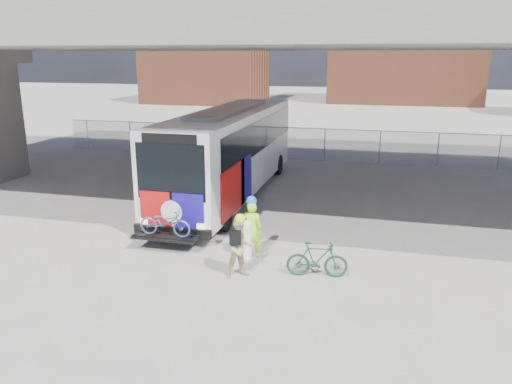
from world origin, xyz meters
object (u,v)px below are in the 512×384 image
(bus, at_px, (230,146))
(cyclist_tan, at_px, (240,247))
(bollard, at_px, (247,238))
(bike_parked, at_px, (317,259))
(cyclist_hivis, at_px, (252,228))

(bus, bearing_deg, cyclist_tan, -70.83)
(bollard, bearing_deg, cyclist_tan, -82.09)
(bus, distance_m, bike_parked, 8.80)
(bus, bearing_deg, bollard, -68.68)
(bollard, relative_size, cyclist_hivis, 0.62)
(bollard, height_order, bike_parked, bollard)
(bollard, bearing_deg, cyclist_hivis, 48.81)
(bike_parked, bearing_deg, cyclist_tan, 96.29)
(bus, xyz_separation_m, cyclist_tan, (2.70, -7.78, -1.27))
(cyclist_hivis, xyz_separation_m, bike_parked, (2.06, -0.93, -0.40))
(bus, xyz_separation_m, bollard, (2.52, -6.46, -1.49))
(bus, height_order, cyclist_tan, bus)
(cyclist_hivis, relative_size, bike_parked, 1.13)
(bike_parked, bearing_deg, bus, 24.69)
(cyclist_hivis, distance_m, bike_parked, 2.30)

